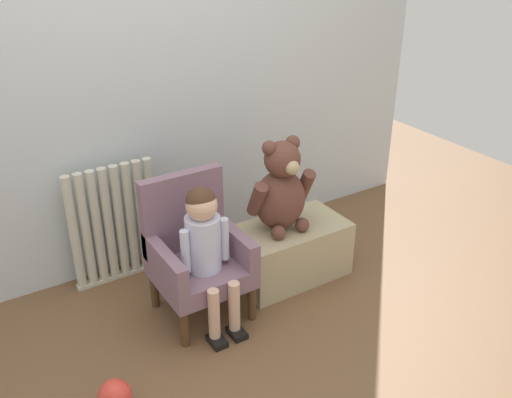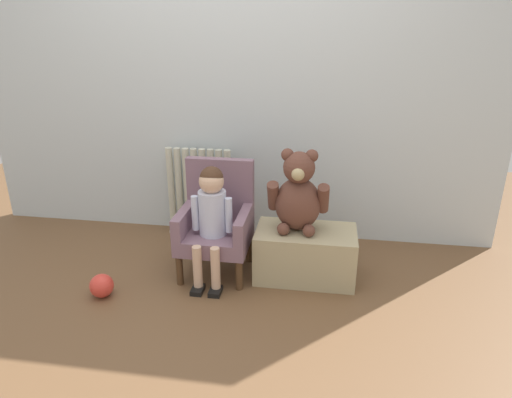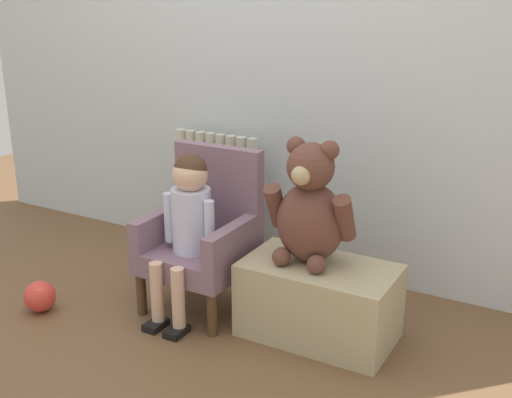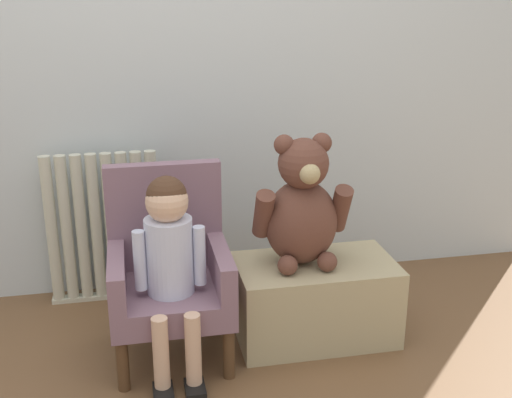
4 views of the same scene
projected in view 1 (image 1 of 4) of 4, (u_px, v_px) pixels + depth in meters
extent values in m
plane|color=brown|center=(247.00, 366.00, 2.60)|extent=(6.00, 6.00, 0.00)
cube|color=silver|center=(131.00, 54.00, 2.90)|extent=(3.80, 0.05, 2.40)
cylinder|color=beige|center=(74.00, 233.00, 2.98)|extent=(0.05, 0.05, 0.65)
cylinder|color=beige|center=(86.00, 230.00, 3.00)|extent=(0.05, 0.05, 0.65)
cylinder|color=beige|center=(97.00, 227.00, 3.03)|extent=(0.05, 0.05, 0.65)
cylinder|color=beige|center=(108.00, 224.00, 3.06)|extent=(0.05, 0.05, 0.65)
cylinder|color=beige|center=(120.00, 221.00, 3.09)|extent=(0.05, 0.05, 0.65)
cylinder|color=beige|center=(130.00, 218.00, 3.12)|extent=(0.05, 0.05, 0.65)
cylinder|color=beige|center=(141.00, 215.00, 3.15)|extent=(0.05, 0.05, 0.65)
cylinder|color=beige|center=(151.00, 212.00, 3.18)|extent=(0.05, 0.05, 0.65)
cube|color=beige|center=(121.00, 274.00, 3.23)|extent=(0.50, 0.05, 0.02)
cube|color=slate|center=(201.00, 272.00, 2.84)|extent=(0.44, 0.42, 0.10)
cube|color=slate|center=(183.00, 212.00, 2.85)|extent=(0.44, 0.06, 0.42)
cube|color=slate|center=(165.00, 263.00, 2.69)|extent=(0.06, 0.42, 0.14)
cube|color=slate|center=(234.00, 241.00, 2.87)|extent=(0.06, 0.42, 0.14)
cylinder|color=#4C331E|center=(185.00, 328.00, 2.68)|extent=(0.04, 0.04, 0.20)
cylinder|color=#4C331E|center=(252.00, 302.00, 2.86)|extent=(0.04, 0.04, 0.20)
cylinder|color=#4C331E|center=(155.00, 290.00, 2.95)|extent=(0.04, 0.04, 0.20)
cylinder|color=#4C331E|center=(218.00, 269.00, 3.12)|extent=(0.04, 0.04, 0.20)
cylinder|color=silver|center=(203.00, 243.00, 2.72)|extent=(0.17, 0.17, 0.28)
sphere|color=#D8AD8E|center=(201.00, 205.00, 2.63)|extent=(0.15, 0.15, 0.15)
sphere|color=#472D1E|center=(201.00, 201.00, 2.62)|extent=(0.14, 0.14, 0.14)
cylinder|color=#D8AD8E|center=(214.00, 314.00, 2.67)|extent=(0.06, 0.06, 0.27)
cube|color=black|center=(217.00, 341.00, 2.73)|extent=(0.07, 0.11, 0.03)
cylinder|color=#D8AD8E|center=(234.00, 306.00, 2.73)|extent=(0.06, 0.06, 0.27)
cube|color=black|center=(237.00, 333.00, 2.78)|extent=(0.07, 0.11, 0.03)
cylinder|color=silver|center=(185.00, 251.00, 2.65)|extent=(0.04, 0.04, 0.22)
cylinder|color=silver|center=(225.00, 239.00, 2.75)|extent=(0.04, 0.04, 0.22)
cube|color=tan|center=(290.00, 251.00, 3.17)|extent=(0.62, 0.36, 0.32)
ellipsoid|color=brown|center=(280.00, 200.00, 3.02)|extent=(0.28, 0.24, 0.33)
sphere|color=brown|center=(282.00, 159.00, 2.90)|extent=(0.19, 0.19, 0.19)
sphere|color=tan|center=(292.00, 168.00, 2.84)|extent=(0.08, 0.08, 0.08)
sphere|color=brown|center=(269.00, 148.00, 2.84)|extent=(0.08, 0.08, 0.08)
sphere|color=brown|center=(293.00, 143.00, 2.91)|extent=(0.08, 0.08, 0.08)
cylinder|color=brown|center=(257.00, 199.00, 2.91)|extent=(0.07, 0.15, 0.20)
cylinder|color=brown|center=(305.00, 185.00, 3.06)|extent=(0.07, 0.15, 0.20)
sphere|color=brown|center=(278.00, 233.00, 2.96)|extent=(0.08, 0.08, 0.08)
sphere|color=brown|center=(302.00, 225.00, 3.03)|extent=(0.08, 0.08, 0.08)
sphere|color=red|center=(115.00, 396.00, 2.34)|extent=(0.14, 0.14, 0.14)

